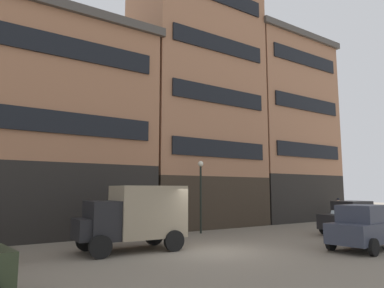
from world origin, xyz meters
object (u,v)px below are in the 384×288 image
Objects in this scene: sedan_dark at (364,227)px; sedan_parked_curb at (351,218)px; streetlamp_curbside at (201,186)px; fire_hydrant_curbside at (91,233)px; delivery_truck_near at (135,215)px; pedestrian_officer at (339,209)px.

sedan_parked_curb is (4.21, 3.18, 0.00)m from sedan_dark.
sedan_dark is 0.93× the size of streetlamp_curbside.
fire_hydrant_curbside is (-12.91, 5.14, -0.49)m from sedan_parked_curb.
delivery_truck_near is 1.07× the size of streetlamp_curbside.
fire_hydrant_curbside is at bearing 136.29° from sedan_dark.
fire_hydrant_curbside is at bearing 158.31° from sedan_parked_curb.
sedan_dark is 13.20m from pedestrian_officer.
fire_hydrant_curbside is (-6.30, 0.01, -2.24)m from streetlamp_curbside.
streetlamp_curbside is at bearing 106.08° from sedan_dark.
fire_hydrant_curbside is at bearing 179.93° from streetlamp_curbside.
sedan_dark is at bearing -73.92° from streetlamp_curbside.
delivery_truck_near is 3.42m from fire_hydrant_curbside.
delivery_truck_near is at bearing -77.53° from fire_hydrant_curbside.
sedan_dark is 5.28m from sedan_parked_curb.
delivery_truck_near is 9.50m from sedan_dark.
fire_hydrant_curbside is (-0.71, 3.20, -1.00)m from delivery_truck_near.
sedan_parked_curb is 0.92× the size of streetlamp_curbside.
streetlamp_curbside reaches higher than fire_hydrant_curbside.
pedestrian_officer is (10.45, 8.08, 0.07)m from sedan_dark.
pedestrian_officer is (6.23, 4.90, 0.07)m from sedan_parked_curb.
streetlamp_curbside reaches higher than sedan_dark.
pedestrian_officer is 19.15m from fire_hydrant_curbside.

